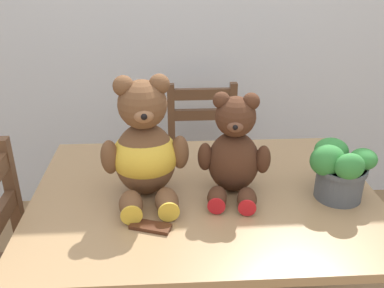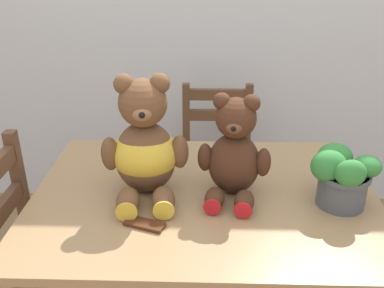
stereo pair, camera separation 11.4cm
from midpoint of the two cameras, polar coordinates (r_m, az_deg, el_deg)
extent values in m
cube|color=#9E7A51|center=(1.49, 3.87, -7.14)|extent=(1.18, 0.85, 0.03)
cube|color=#9E7A51|center=(2.08, -12.09, -10.19)|extent=(0.06, 0.06, 0.74)
cube|color=#9E7A51|center=(2.11, 18.29, -10.41)|extent=(0.06, 0.06, 0.74)
cube|color=brown|center=(2.32, 4.73, -3.33)|extent=(0.38, 0.43, 0.03)
cube|color=brown|center=(2.30, 9.11, -10.80)|extent=(0.04, 0.04, 0.44)
cube|color=brown|center=(2.28, 0.33, -10.78)|extent=(0.04, 0.04, 0.44)
cube|color=brown|center=(2.51, 8.44, -1.60)|extent=(0.04, 0.04, 0.87)
cube|color=brown|center=(2.49, 0.56, -1.51)|extent=(0.04, 0.04, 0.87)
cube|color=brown|center=(2.35, 4.82, 6.57)|extent=(0.30, 0.03, 0.06)
cube|color=brown|center=(2.39, 4.72, 3.85)|extent=(0.30, 0.03, 0.06)
cube|color=brown|center=(1.83, -18.94, -12.42)|extent=(0.04, 0.04, 0.96)
ellipsoid|color=brown|center=(1.45, -3.97, -1.81)|extent=(0.22, 0.19, 0.25)
sphere|color=brown|center=(1.37, -4.21, 5.45)|extent=(0.16, 0.16, 0.16)
sphere|color=brown|center=(1.35, -1.92, 8.05)|extent=(0.07, 0.07, 0.07)
sphere|color=brown|center=(1.35, -6.67, 7.90)|extent=(0.07, 0.07, 0.07)
ellipsoid|color=#8C5F3F|center=(1.32, -4.19, 4.08)|extent=(0.07, 0.07, 0.05)
sphere|color=black|center=(1.29, -4.20, 3.79)|extent=(0.02, 0.02, 0.02)
ellipsoid|color=brown|center=(1.42, 0.65, -1.09)|extent=(0.07, 0.07, 0.12)
ellipsoid|color=brown|center=(1.42, -8.64, -1.35)|extent=(0.07, 0.07, 0.12)
ellipsoid|color=brown|center=(1.38, -1.45, -7.54)|extent=(0.09, 0.13, 0.08)
cylinder|color=gold|center=(1.33, -1.34, -8.97)|extent=(0.07, 0.01, 0.07)
ellipsoid|color=brown|center=(1.38, -6.21, -7.67)|extent=(0.09, 0.13, 0.08)
cylinder|color=gold|center=(1.33, -6.29, -9.10)|extent=(0.07, 0.01, 0.07)
ellipsoid|color=gold|center=(1.44, -3.99, -1.36)|extent=(0.24, 0.21, 0.18)
ellipsoid|color=#472819|center=(1.46, 7.83, -2.62)|extent=(0.20, 0.17, 0.22)
sphere|color=#472819|center=(1.39, 8.23, 3.41)|extent=(0.13, 0.13, 0.13)
sphere|color=#472819|center=(1.37, 10.34, 5.34)|extent=(0.06, 0.06, 0.06)
sphere|color=#472819|center=(1.37, 6.39, 5.65)|extent=(0.06, 0.06, 0.06)
ellipsoid|color=brown|center=(1.35, 8.07, 2.22)|extent=(0.06, 0.06, 0.04)
sphere|color=black|center=(1.32, 8.02, 1.96)|extent=(0.02, 0.02, 0.02)
ellipsoid|color=#472819|center=(1.43, 11.74, -2.46)|extent=(0.06, 0.06, 0.10)
ellipsoid|color=#472819|center=(1.44, 3.95, -1.82)|extent=(0.06, 0.06, 0.10)
ellipsoid|color=#472819|center=(1.40, 9.33, -7.65)|extent=(0.08, 0.12, 0.06)
cylinder|color=red|center=(1.36, 9.23, -8.82)|extent=(0.06, 0.02, 0.06)
ellipsoid|color=#472819|center=(1.40, 5.36, -7.31)|extent=(0.08, 0.12, 0.06)
cylinder|color=red|center=(1.36, 5.13, -8.47)|extent=(0.06, 0.02, 0.06)
cylinder|color=#4C5156|center=(1.50, 21.44, -5.59)|extent=(0.16, 0.16, 0.12)
cylinder|color=#4C5156|center=(1.48, 21.75, -3.88)|extent=(0.17, 0.17, 0.02)
ellipsoid|color=#337F38|center=(1.48, 24.38, -2.78)|extent=(0.09, 0.08, 0.07)
ellipsoid|color=#337F38|center=(1.51, 20.61, -1.61)|extent=(0.11, 0.11, 0.09)
ellipsoid|color=#337F38|center=(1.43, 19.97, -2.84)|extent=(0.11, 0.09, 0.11)
ellipsoid|color=#337F38|center=(1.40, 22.62, -3.69)|extent=(0.09, 0.07, 0.09)
cube|color=#472314|center=(1.33, -3.85, -10.68)|extent=(0.13, 0.09, 0.01)
camera|label=1|loc=(0.06, -87.70, 1.09)|focal=40.00mm
camera|label=2|loc=(0.06, 92.30, -1.09)|focal=40.00mm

